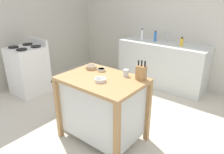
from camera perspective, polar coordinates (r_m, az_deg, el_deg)
ground_plane at (r=3.01m, az=0.38°, el=-16.33°), size 6.47×6.47×0.00m
wall_back at (r=4.54m, az=19.95°, el=13.61°), size 5.47×0.10×2.60m
wall_left at (r=5.04m, az=-18.79°, el=14.47°), size 0.10×3.00×2.60m
kitchen_island at (r=2.76m, az=-2.59°, el=-7.74°), size 1.03×0.72×0.88m
knife_block at (r=2.54m, az=7.89°, el=1.26°), size 0.11×0.09×0.24m
bowl_ceramic_wide at (r=2.91m, az=-5.62°, el=2.70°), size 0.15×0.15×0.05m
bowl_ceramic_small at (r=2.81m, az=-2.90°, el=1.97°), size 0.11×0.11×0.03m
bowl_stoneware_deep at (r=2.48m, az=-3.20°, el=-0.75°), size 0.14×0.14×0.04m
drinking_cup at (r=2.64m, az=3.75°, el=1.12°), size 0.07×0.07×0.09m
trash_bin at (r=3.36m, az=-11.86°, el=-5.93°), size 0.36×0.28×0.63m
sink_counter at (r=4.52m, az=13.26°, el=3.27°), size 1.79×0.60×0.91m
sink_faucet at (r=4.50m, az=14.68°, el=10.51°), size 0.02×0.02×0.22m
bottle_spray_cleaner at (r=4.57m, az=8.06°, el=11.21°), size 0.05×0.05×0.24m
bottle_hand_soap at (r=4.51m, az=11.57°, el=10.68°), size 0.05×0.05×0.22m
bottle_dish_soap at (r=4.23m, az=18.26°, el=8.97°), size 0.07×0.07×0.17m
stove at (r=4.38m, az=-21.57°, el=1.76°), size 0.60×0.60×1.03m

